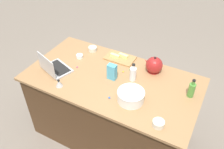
% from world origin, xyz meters
% --- Properties ---
extents(ground_plane, '(12.00, 12.00, 0.00)m').
position_xyz_m(ground_plane, '(0.00, 0.00, 0.00)').
color(ground_plane, slate).
extents(island_counter, '(1.81, 0.96, 0.90)m').
position_xyz_m(island_counter, '(0.00, 0.00, 0.45)').
color(island_counter, '#4C331E').
rests_on(island_counter, ground).
extents(laptop, '(0.36, 0.32, 0.22)m').
position_xyz_m(laptop, '(0.60, 0.19, 0.95)').
color(laptop, '#B7B7BC').
rests_on(laptop, island_counter).
extents(mixing_bowl_large, '(0.26, 0.26, 0.11)m').
position_xyz_m(mixing_bowl_large, '(-0.31, 0.20, 0.96)').
color(mixing_bowl_large, white).
rests_on(mixing_bowl_large, island_counter).
extents(bottle_olive, '(0.06, 0.06, 0.20)m').
position_xyz_m(bottle_olive, '(-0.78, -0.12, 0.98)').
color(bottle_olive, '#4C8C38').
rests_on(bottle_olive, island_counter).
extents(bottle_vinegar, '(0.07, 0.07, 0.20)m').
position_xyz_m(bottle_vinegar, '(-0.20, -0.08, 0.98)').
color(bottle_vinegar, white).
rests_on(bottle_vinegar, island_counter).
extents(kettle, '(0.21, 0.18, 0.20)m').
position_xyz_m(kettle, '(-0.33, -0.32, 0.98)').
color(kettle, maroon).
rests_on(kettle, island_counter).
extents(cutting_board, '(0.33, 0.21, 0.02)m').
position_xyz_m(cutting_board, '(0.09, -0.35, 0.91)').
color(cutting_board, '#AD7F4C').
rests_on(cutting_board, island_counter).
extents(butter_stick_left, '(0.11, 0.05, 0.04)m').
position_xyz_m(butter_stick_left, '(0.05, -0.38, 0.94)').
color(butter_stick_left, '#F4E58C').
rests_on(butter_stick_left, cutting_board).
extents(butter_stick_right, '(0.11, 0.04, 0.04)m').
position_xyz_m(butter_stick_right, '(0.14, -0.33, 0.94)').
color(butter_stick_right, '#F4E58C').
rests_on(butter_stick_right, cutting_board).
extents(ramekin_small, '(0.10, 0.10, 0.05)m').
position_xyz_m(ramekin_small, '(-0.63, 0.36, 0.93)').
color(ramekin_small, beige).
rests_on(ramekin_small, island_counter).
extents(ramekin_medium, '(0.10, 0.10, 0.05)m').
position_xyz_m(ramekin_medium, '(0.45, -0.35, 0.93)').
color(ramekin_medium, beige).
rests_on(ramekin_medium, island_counter).
extents(ramekin_wide, '(0.08, 0.08, 0.04)m').
position_xyz_m(ramekin_wide, '(0.51, -0.15, 0.92)').
color(ramekin_wide, white).
rests_on(ramekin_wide, island_counter).
extents(kitchen_timer, '(0.07, 0.07, 0.08)m').
position_xyz_m(kitchen_timer, '(0.41, 0.35, 0.94)').
color(kitchen_timer, '#B2B2B7').
rests_on(kitchen_timer, island_counter).
extents(candy_bag, '(0.09, 0.06, 0.17)m').
position_xyz_m(candy_bag, '(0.00, -0.00, 0.99)').
color(candy_bag, '#4CA5CC').
rests_on(candy_bag, island_counter).
extents(candy_0, '(0.02, 0.02, 0.02)m').
position_xyz_m(candy_0, '(-0.12, 0.27, 0.91)').
color(candy_0, blue).
rests_on(candy_0, island_counter).
extents(candy_1, '(0.01, 0.01, 0.01)m').
position_xyz_m(candy_1, '(0.42, 0.02, 0.91)').
color(candy_1, '#CC3399').
rests_on(candy_1, island_counter).
extents(candy_2, '(0.02, 0.02, 0.02)m').
position_xyz_m(candy_2, '(-0.06, -0.15, 0.91)').
color(candy_2, yellow).
rests_on(candy_2, island_counter).
extents(candy_4, '(0.02, 0.02, 0.02)m').
position_xyz_m(candy_4, '(-0.11, -0.21, 0.91)').
color(candy_4, green).
rests_on(candy_4, island_counter).
extents(candy_5, '(0.02, 0.02, 0.02)m').
position_xyz_m(candy_5, '(0.60, 0.08, 0.91)').
color(candy_5, red).
rests_on(candy_5, island_counter).
extents(candy_6, '(0.02, 0.02, 0.02)m').
position_xyz_m(candy_6, '(0.71, 0.16, 0.91)').
color(candy_6, green).
rests_on(candy_6, island_counter).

